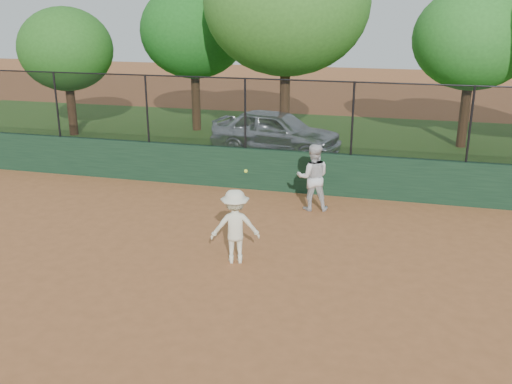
% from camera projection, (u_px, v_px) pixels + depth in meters
% --- Properties ---
extents(ground, '(80.00, 80.00, 0.00)m').
position_uv_depth(ground, '(188.00, 282.00, 11.09)').
color(ground, '#A15E34').
rests_on(ground, ground).
extents(back_wall, '(26.00, 0.20, 1.20)m').
position_uv_depth(back_wall, '(262.00, 169.00, 16.41)').
color(back_wall, '#1A3923').
rests_on(back_wall, ground).
extents(grass_strip, '(36.00, 12.00, 0.01)m').
position_uv_depth(grass_strip, '(299.00, 143.00, 22.12)').
color(grass_strip, '#294F18').
rests_on(grass_strip, ground).
extents(parked_car, '(4.92, 2.67, 1.59)m').
position_uv_depth(parked_car, '(276.00, 132.00, 20.33)').
color(parked_car, silver).
rests_on(parked_car, ground).
extents(player_second, '(0.97, 0.82, 1.75)m').
position_uv_depth(player_second, '(313.00, 177.00, 14.73)').
color(player_second, silver).
rests_on(player_second, ground).
extents(player_main, '(1.15, 0.88, 2.09)m').
position_uv_depth(player_main, '(235.00, 226.00, 11.71)').
color(player_main, '#E9E8C6').
rests_on(player_main, ground).
extents(fence_assembly, '(26.00, 0.06, 2.00)m').
position_uv_depth(fence_assembly, '(261.00, 113.00, 15.91)').
color(fence_assembly, black).
rests_on(fence_assembly, back_wall).
extents(tree_0, '(3.77, 3.43, 5.06)m').
position_uv_depth(tree_0, '(66.00, 50.00, 22.44)').
color(tree_0, '#452B18').
rests_on(tree_0, ground).
extents(tree_1, '(4.42, 4.01, 6.00)m').
position_uv_depth(tree_1, '(194.00, 31.00, 23.12)').
color(tree_1, '#482E19').
rests_on(tree_1, ground).
extents(tree_2, '(5.79, 5.27, 7.68)m').
position_uv_depth(tree_2, '(286.00, 3.00, 19.60)').
color(tree_2, '#4B311A').
rests_on(tree_2, ground).
extents(tree_3, '(4.24, 3.85, 5.79)m').
position_uv_depth(tree_3, '(473.00, 39.00, 20.28)').
color(tree_3, '#422916').
rests_on(tree_3, ground).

